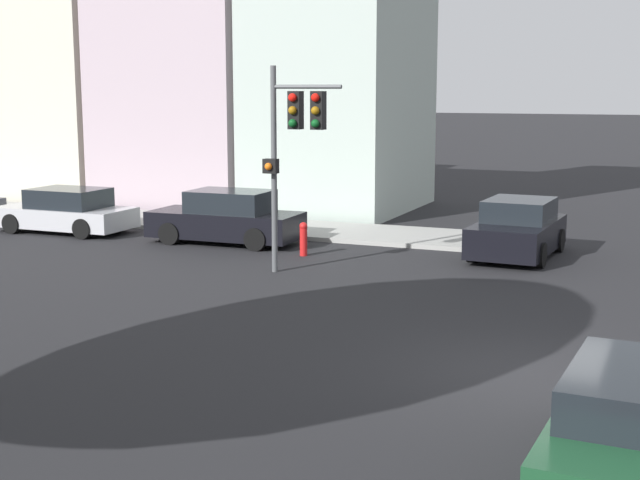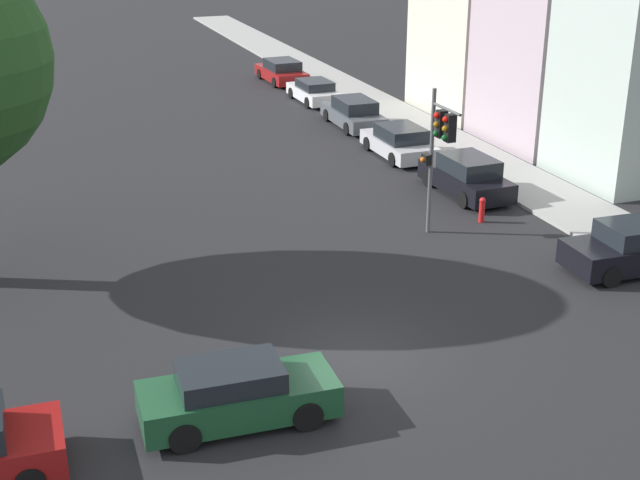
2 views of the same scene
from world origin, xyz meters
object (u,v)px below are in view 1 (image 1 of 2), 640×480
Objects in this scene: crossing_car_0 at (518,230)px; parked_car_0 at (227,219)px; crossing_car_1 at (639,430)px; parked_car_1 at (66,212)px; fire_hydrant at (303,238)px; traffic_signal at (294,131)px.

parked_car_0 is at bearing -79.33° from crossing_car_0.
crossing_car_1 is 21.63m from parked_car_1.
crossing_car_0 is 13.95m from parked_car_1.
parked_car_1 is at bearing 0.24° from parked_car_0.
crossing_car_1 is (-13.68, -3.88, -0.04)m from crossing_car_0.
crossing_car_0 is 4.43× the size of fire_hydrant.
traffic_signal is at bearing 161.50° from parked_car_1.
parked_car_0 is 5.65m from parked_car_1.
traffic_signal is 10.18m from parked_car_1.
parked_car_1 is (-1.33, 13.89, -0.07)m from crossing_car_0.
traffic_signal is 12.88m from crossing_car_1.
fire_hydrant is (2.27, 0.76, -2.98)m from traffic_signal.
crossing_car_0 is at bearing -68.36° from fire_hydrant.
fire_hydrant is (-0.79, -8.53, -0.16)m from parked_car_1.
parked_car_0 is 4.87× the size of fire_hydrant.
fire_hydrant is at bearing -162.06° from traffic_signal.
fire_hydrant is at bearing -65.67° from crossing_car_0.
crossing_car_1 is 4.82× the size of fire_hydrant.
crossing_car_0 is at bearing -173.58° from parked_car_0.
crossing_car_0 reaches higher than crossing_car_1.
parked_car_1 is 4.72× the size of fire_hydrant.
parked_car_0 reaches higher than crossing_car_0.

